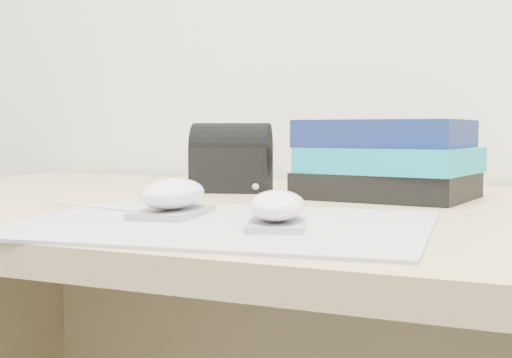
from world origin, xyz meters
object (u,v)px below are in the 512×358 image
at_px(book_stack, 388,160).
at_px(mouse_rear, 173,197).
at_px(mouse_front, 277,209).
at_px(pouch, 232,159).

bearing_deg(book_stack, mouse_rear, -115.52).
distance_m(mouse_rear, book_stack, 0.36).
relative_size(mouse_front, book_stack, 0.45).
distance_m(book_stack, pouch, 0.24).
relative_size(book_stack, pouch, 1.80).
bearing_deg(pouch, mouse_rear, -74.54).
relative_size(mouse_rear, book_stack, 0.49).
distance_m(mouse_rear, pouch, 0.34).
xyz_separation_m(book_stack, pouch, (-0.24, 0.00, -0.00)).
bearing_deg(mouse_front, pouch, 121.96).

